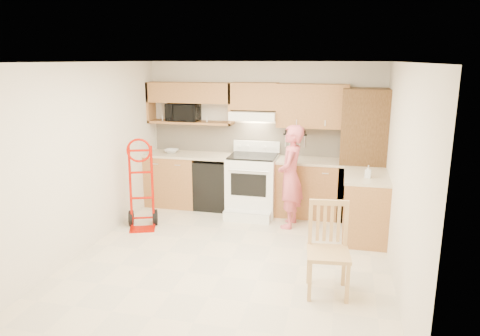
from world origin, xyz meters
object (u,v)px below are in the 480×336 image
(microwave, at_px, (183,112))
(person, at_px, (291,177))
(hand_truck, at_px, (141,189))
(dining_chair, at_px, (328,250))
(range, at_px, (252,180))

(microwave, bearing_deg, person, -20.59)
(microwave, height_order, person, microwave)
(person, relative_size, hand_truck, 1.26)
(microwave, distance_m, dining_chair, 3.93)
(hand_truck, bearing_deg, person, -5.06)
(range, xyz_separation_m, person, (0.69, -0.42, 0.21))
(range, height_order, hand_truck, hand_truck)
(person, height_order, hand_truck, person)
(microwave, xyz_separation_m, dining_chair, (2.63, -2.69, -1.13))
(hand_truck, distance_m, dining_chair, 3.16)
(range, distance_m, hand_truck, 1.82)
(hand_truck, bearing_deg, microwave, 60.34)
(range, distance_m, dining_chair, 2.73)
(range, xyz_separation_m, dining_chair, (1.34, -2.37, -0.08))
(microwave, height_order, range, microwave)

